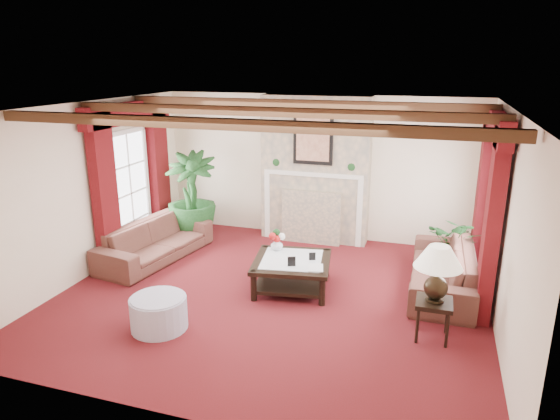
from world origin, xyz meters
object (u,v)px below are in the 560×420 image
(coffee_table, at_px, (292,274))
(ottoman, at_px, (159,313))
(sofa_left, at_px, (155,235))
(side_table, at_px, (433,319))
(sofa_right, at_px, (443,262))
(potted_palm, at_px, (192,215))

(coffee_table, height_order, ottoman, coffee_table)
(sofa_left, relative_size, side_table, 4.52)
(sofa_left, distance_m, side_table, 4.77)
(sofa_left, relative_size, ottoman, 3.17)
(sofa_left, distance_m, sofa_right, 4.70)
(coffee_table, bearing_deg, potted_palm, 138.37)
(sofa_right, height_order, ottoman, sofa_right)
(sofa_left, bearing_deg, coffee_table, -89.58)
(coffee_table, bearing_deg, ottoman, -137.24)
(sofa_right, xyz_separation_m, ottoman, (-3.42, -2.29, -0.23))
(sofa_left, distance_m, ottoman, 2.42)
(potted_palm, bearing_deg, side_table, -28.06)
(potted_palm, distance_m, coffee_table, 2.88)
(coffee_table, xyz_separation_m, ottoman, (-1.28, -1.64, -0.02))
(ottoman, bearing_deg, coffee_table, 51.98)
(coffee_table, bearing_deg, sofa_left, 161.68)
(potted_palm, xyz_separation_m, coffee_table, (2.43, -1.54, -0.24))
(sofa_left, xyz_separation_m, potted_palm, (0.13, 1.13, 0.04))
(sofa_right, height_order, potted_palm, potted_palm)
(sofa_right, relative_size, coffee_table, 2.01)
(coffee_table, distance_m, side_table, 2.20)
(coffee_table, bearing_deg, sofa_right, 7.67)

